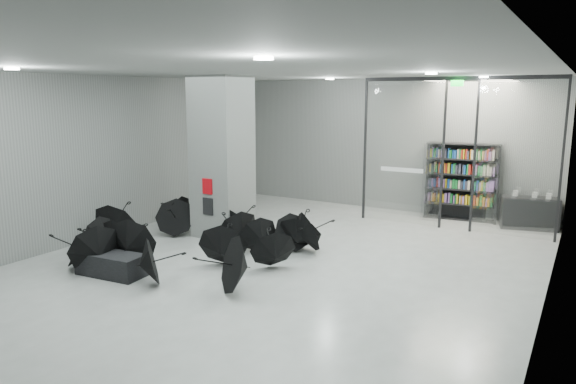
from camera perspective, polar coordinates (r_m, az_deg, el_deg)
The scene contains 10 objects.
room at distance 9.97m, azimuth -2.89°, elevation 6.63°, with size 14.00×14.02×4.01m.
column at distance 13.12m, azimuth -7.22°, elevation 3.82°, with size 1.20×1.20×4.00m, color slate.
fire_cabinet at distance 12.74m, azimuth -8.85°, elevation 0.62°, with size 0.28×0.04×0.38m, color #A50A07.
info_panel at distance 12.83m, azimuth -8.79°, elevation -1.58°, with size 0.30×0.03×0.42m, color black.
exit_sign at distance 13.96m, azimuth 18.08°, elevation 11.29°, with size 0.30×0.06×0.15m, color #0CE533.
glass_partition at distance 14.22m, azimuth 17.85°, elevation 4.66°, with size 5.06×0.08×4.00m.
bench at distance 10.99m, azimuth -18.85°, elevation -7.52°, with size 1.39×0.59×0.45m, color black.
bookshelf at distance 15.58m, azimuth 18.51°, elevation 1.08°, with size 1.99×0.40×2.19m, color black, non-canonical shape.
shop_counter at distance 15.29m, azimuth 24.97°, elevation -2.10°, with size 1.43×0.57×0.86m, color black.
umbrella_cluster at distance 11.59m, azimuth -10.36°, elevation -5.70°, with size 5.88×4.70×1.32m.
Camera 1 is at (5.45, -8.32, 3.54)m, focal length 32.38 mm.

